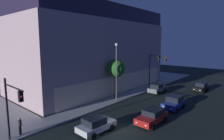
% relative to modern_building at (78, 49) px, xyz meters
% --- Properties ---
extents(ground_plane, '(120.00, 120.00, 0.00)m').
position_rel_modern_building_xyz_m(ground_plane, '(-12.15, -21.27, -7.90)').
color(ground_plane, black).
extents(modern_building, '(31.19, 24.96, 15.96)m').
position_rel_modern_building_xyz_m(modern_building, '(0.00, 0.00, 0.00)').
color(modern_building, '#4C4C51').
rests_on(modern_building, ground).
extents(traffic_light_near_corner, '(0.33, 3.97, 5.88)m').
position_rel_modern_building_xyz_m(traffic_light_near_corner, '(-20.26, -16.01, -3.88)').
color(traffic_light_near_corner, black).
rests_on(traffic_light_near_corner, sidewalk_corner).
extents(traffic_light_far_corner, '(0.46, 3.86, 6.90)m').
position_rel_modern_building_xyz_m(traffic_light_far_corner, '(6.76, -15.53, -2.90)').
color(traffic_light_far_corner, black).
rests_on(traffic_light_far_corner, sidewalk_corner).
extents(street_lamp_sidewalk, '(0.44, 0.44, 9.00)m').
position_rel_modern_building_xyz_m(street_lamp_sidewalk, '(-4.35, -14.69, -2.19)').
color(street_lamp_sidewalk, '#5A5A5A').
rests_on(street_lamp_sidewalk, sidewalk_corner).
extents(sidewalk_tree, '(2.96, 2.96, 6.41)m').
position_rel_modern_building_xyz_m(sidewalk_tree, '(-3.13, -13.54, -2.90)').
color(sidewalk_tree, brown).
rests_on(sidewalk_tree, sidewalk_corner).
extents(pedestrian_waiting, '(0.36, 0.36, 1.75)m').
position_rel_modern_building_xyz_m(pedestrian_waiting, '(-19.18, -14.61, -6.71)').
color(pedestrian_waiting, black).
rests_on(pedestrian_waiting, sidewalk_corner).
extents(car_silver, '(4.19, 2.31, 1.66)m').
position_rel_modern_building_xyz_m(car_silver, '(-13.69, -19.69, -7.06)').
color(car_silver, '#B7BABF').
rests_on(car_silver, ground).
extents(car_red, '(4.60, 2.17, 1.63)m').
position_rel_modern_building_xyz_m(car_red, '(-7.87, -22.99, -7.06)').
color(car_red, maroon).
rests_on(car_red, ground).
extents(car_blue, '(4.24, 2.22, 1.77)m').
position_rel_modern_building_xyz_m(car_blue, '(-1.50, -22.88, -7.01)').
color(car_blue, navy).
rests_on(car_blue, ground).
extents(car_grey, '(4.48, 2.21, 1.74)m').
position_rel_modern_building_xyz_m(car_grey, '(4.53, -17.16, -7.02)').
color(car_grey, slate).
rests_on(car_grey, ground).
extents(car_black, '(4.08, 2.08, 1.67)m').
position_rel_modern_building_xyz_m(car_black, '(10.86, -22.99, -7.05)').
color(car_black, black).
rests_on(car_black, ground).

